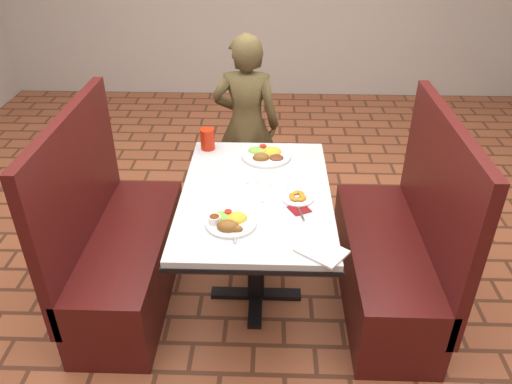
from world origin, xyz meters
TOP-DOWN VIEW (x-y plane):
  - dining_table at (0.00, 0.00)m, footprint 0.81×1.21m
  - booth_bench_left at (-0.80, 0.00)m, footprint 0.47×1.20m
  - booth_bench_right at (0.80, 0.00)m, footprint 0.47×1.20m
  - diner_person at (-0.10, 1.06)m, footprint 0.50×0.35m
  - near_dinner_plate at (-0.12, -0.31)m, footprint 0.25×0.25m
  - far_dinner_plate at (0.05, 0.41)m, footprint 0.29×0.29m
  - plantain_plate at (0.22, -0.06)m, footprint 0.17×0.17m
  - maroon_napkin at (0.23, -0.16)m, footprint 0.13×0.13m
  - spoon_utensil at (0.23, -0.21)m, footprint 0.03×0.12m
  - red_tumbler at (-0.32, 0.51)m, footprint 0.09×0.09m
  - paper_napkin at (0.31, -0.51)m, footprint 0.26×0.25m
  - knife_utensil at (-0.09, -0.37)m, footprint 0.02×0.18m
  - fork_utensil at (-0.08, -0.34)m, footprint 0.02×0.16m
  - lettuce_shreds at (0.04, 0.06)m, footprint 0.28×0.32m

SIDE VIEW (x-z plane):
  - booth_bench_left at x=-0.80m, z-range -0.26..0.92m
  - booth_bench_right at x=0.80m, z-range -0.26..0.92m
  - dining_table at x=0.00m, z-range 0.28..1.03m
  - diner_person at x=-0.10m, z-range 0.00..1.33m
  - lettuce_shreds at x=0.04m, z-range 0.75..0.75m
  - maroon_napkin at x=0.23m, z-range 0.75..0.75m
  - spoon_utensil at x=0.23m, z-range 0.75..0.76m
  - paper_napkin at x=0.31m, z-range 0.75..0.76m
  - knife_utensil at x=-0.09m, z-range 0.76..0.76m
  - plantain_plate at x=0.22m, z-range 0.75..0.77m
  - fork_utensil at x=-0.08m, z-range 0.76..0.76m
  - far_dinner_plate at x=0.05m, z-range 0.74..0.81m
  - near_dinner_plate at x=-0.12m, z-range 0.74..0.82m
  - red_tumbler at x=-0.32m, z-range 0.75..0.88m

